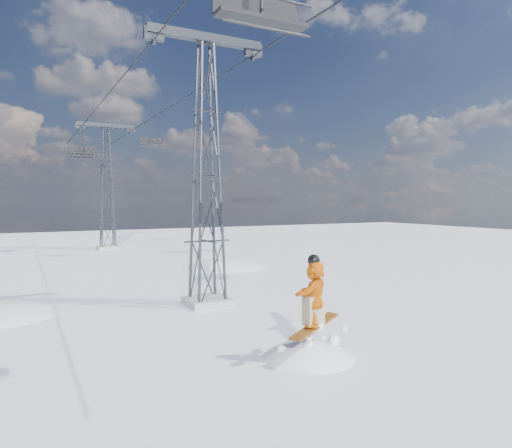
# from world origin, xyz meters

# --- Properties ---
(ground) EXTENTS (120.00, 120.00, 0.00)m
(ground) POSITION_xyz_m (0.00, 0.00, 0.00)
(ground) COLOR white
(ground) RESTS_ON ground
(snow_terrain) EXTENTS (39.00, 37.00, 22.00)m
(snow_terrain) POSITION_xyz_m (-4.77, 21.24, -9.59)
(snow_terrain) COLOR white
(snow_terrain) RESTS_ON ground
(lift_tower_near) EXTENTS (5.20, 1.80, 11.43)m
(lift_tower_near) POSITION_xyz_m (0.80, 8.00, 5.47)
(lift_tower_near) COLOR #999999
(lift_tower_near) RESTS_ON ground
(lift_tower_far) EXTENTS (5.20, 1.80, 11.43)m
(lift_tower_far) POSITION_xyz_m (0.80, 33.00, 5.47)
(lift_tower_far) COLOR #999999
(lift_tower_far) RESTS_ON ground
(haul_cables) EXTENTS (4.46, 51.00, 0.06)m
(haul_cables) POSITION_xyz_m (0.80, 19.50, 10.85)
(haul_cables) COLOR black
(haul_cables) RESTS_ON ground
(snowboarder_jump) EXTENTS (4.40, 4.40, 6.94)m
(snowboarder_jump) POSITION_xyz_m (0.97, 0.52, -1.61)
(snowboarder_jump) COLOR white
(snowboarder_jump) RESTS_ON ground
(lift_chair_near) EXTENTS (2.17, 0.62, 2.70)m
(lift_chair_near) POSITION_xyz_m (-1.40, -1.01, 8.69)
(lift_chair_near) COLOR black
(lift_chair_near) RESTS_ON ground
(lift_chair_mid) EXTENTS (1.82, 0.52, 2.25)m
(lift_chair_mid) POSITION_xyz_m (3.00, 25.39, 9.05)
(lift_chair_mid) COLOR black
(lift_chair_mid) RESTS_ON ground
(lift_chair_far) EXTENTS (2.19, 0.63, 2.71)m
(lift_chair_far) POSITION_xyz_m (-1.40, 30.75, 8.68)
(lift_chair_far) COLOR black
(lift_chair_far) RESTS_ON ground
(lift_chair_extra) EXTENTS (2.21, 0.63, 2.74)m
(lift_chair_extra) POSITION_xyz_m (-1.40, 31.71, 8.66)
(lift_chair_extra) COLOR black
(lift_chair_extra) RESTS_ON ground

